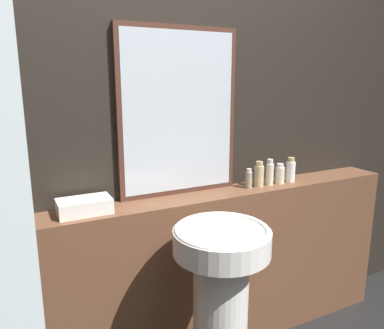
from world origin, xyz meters
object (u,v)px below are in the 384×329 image
(towel_stack, at_px, (84,206))
(lotion_bottle, at_px, (270,173))
(conditioner_bottle, at_px, (259,175))
(hand_soap_bottle, at_px, (290,171))
(shampoo_bottle, at_px, (249,179))
(body_wash_bottle, at_px, (280,174))
(mirror, at_px, (179,113))
(pedestal_sink, at_px, (221,304))

(towel_stack, height_order, lotion_bottle, lotion_bottle)
(conditioner_bottle, relative_size, lotion_bottle, 0.96)
(hand_soap_bottle, bearing_deg, towel_stack, 180.00)
(shampoo_bottle, xyz_separation_m, conditioner_bottle, (0.07, 0.00, 0.02))
(shampoo_bottle, height_order, body_wash_bottle, body_wash_bottle)
(shampoo_bottle, relative_size, conditioner_bottle, 0.77)
(lotion_bottle, bearing_deg, conditioner_bottle, 180.00)
(towel_stack, xyz_separation_m, conditioner_bottle, (0.97, 0.00, 0.03))
(conditioner_bottle, height_order, hand_soap_bottle, same)
(mirror, relative_size, shampoo_bottle, 7.66)
(pedestal_sink, relative_size, hand_soap_bottle, 6.20)
(body_wash_bottle, bearing_deg, pedestal_sink, -148.13)
(mirror, height_order, towel_stack, mirror)
(pedestal_sink, bearing_deg, shampoo_bottle, 43.68)
(shampoo_bottle, relative_size, body_wash_bottle, 0.95)
(towel_stack, xyz_separation_m, shampoo_bottle, (0.90, 0.00, 0.02))
(mirror, relative_size, lotion_bottle, 5.67)
(body_wash_bottle, bearing_deg, towel_stack, 180.00)
(towel_stack, relative_size, body_wash_bottle, 2.03)
(lotion_bottle, bearing_deg, shampoo_bottle, 180.00)
(conditioner_bottle, bearing_deg, body_wash_bottle, 0.00)
(towel_stack, xyz_separation_m, hand_soap_bottle, (1.20, 0.00, 0.03))
(pedestal_sink, distance_m, hand_soap_bottle, 0.92)
(mirror, xyz_separation_m, body_wash_bottle, (0.60, -0.09, -0.37))
(conditioner_bottle, bearing_deg, lotion_bottle, 0.00)
(conditioner_bottle, height_order, lotion_bottle, lotion_bottle)
(mirror, xyz_separation_m, conditioner_bottle, (0.45, -0.09, -0.36))
(pedestal_sink, distance_m, towel_stack, 0.75)
(lotion_bottle, distance_m, body_wash_bottle, 0.08)
(mirror, height_order, lotion_bottle, mirror)
(mirror, relative_size, body_wash_bottle, 7.29)
(mirror, bearing_deg, lotion_bottle, -9.46)
(conditioner_bottle, bearing_deg, pedestal_sink, -140.81)
(conditioner_bottle, xyz_separation_m, hand_soap_bottle, (0.23, 0.00, 0.00))
(shampoo_bottle, distance_m, hand_soap_bottle, 0.30)
(pedestal_sink, xyz_separation_m, hand_soap_bottle, (0.71, 0.39, 0.45))
(towel_stack, height_order, conditioner_bottle, conditioner_bottle)
(pedestal_sink, relative_size, lotion_bottle, 6.01)
(lotion_bottle, bearing_deg, mirror, 170.54)
(towel_stack, bearing_deg, conditioner_bottle, 0.00)
(lotion_bottle, bearing_deg, towel_stack, 180.00)
(pedestal_sink, distance_m, conditioner_bottle, 0.76)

